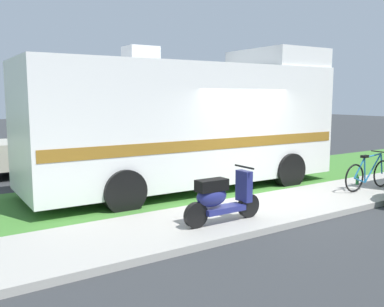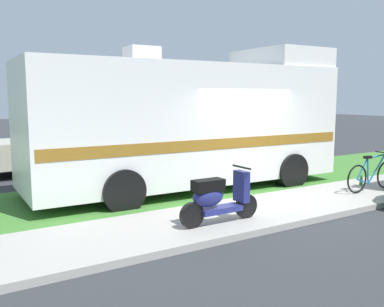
# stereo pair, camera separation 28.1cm
# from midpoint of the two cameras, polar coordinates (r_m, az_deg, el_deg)

# --- Properties ---
(ground_plane) EXTENTS (80.00, 80.00, 0.00)m
(ground_plane) POSITION_cam_midpoint_polar(r_m,az_deg,el_deg) (10.03, 8.73, -5.85)
(ground_plane) COLOR #2D3033
(sidewalk) EXTENTS (24.00, 2.00, 0.12)m
(sidewalk) POSITION_cam_midpoint_polar(r_m,az_deg,el_deg) (9.17, 13.67, -6.89)
(sidewalk) COLOR #9E9B93
(sidewalk) RESTS_ON ground
(grass_strip) EXTENTS (24.00, 3.40, 0.08)m
(grass_strip) POSITION_cam_midpoint_polar(r_m,az_deg,el_deg) (11.17, 3.69, -4.18)
(grass_strip) COLOR #3D752D
(grass_strip) RESTS_ON ground
(motorhome_rv) EXTENTS (7.82, 2.77, 3.58)m
(motorhome_rv) POSITION_cam_midpoint_polar(r_m,az_deg,el_deg) (10.49, 0.56, 4.24)
(motorhome_rv) COLOR silver
(motorhome_rv) RESTS_ON ground
(scooter) EXTENTS (1.61, 0.50, 0.97)m
(scooter) POSITION_cam_midpoint_polar(r_m,az_deg,el_deg) (7.47, 4.50, -5.91)
(scooter) COLOR black
(scooter) RESTS_ON ground
(bicycle) EXTENTS (1.73, 0.52, 0.89)m
(bicycle) POSITION_cam_midpoint_polar(r_m,az_deg,el_deg) (10.92, 23.63, -2.65)
(bicycle) COLOR black
(bicycle) RESTS_ON ground
(bottle_green) EXTENTS (0.08, 0.08, 0.25)m
(bottle_green) POSITION_cam_midpoint_polar(r_m,az_deg,el_deg) (11.49, 22.34, -3.46)
(bottle_green) COLOR #19722D
(bottle_green) RESTS_ON ground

